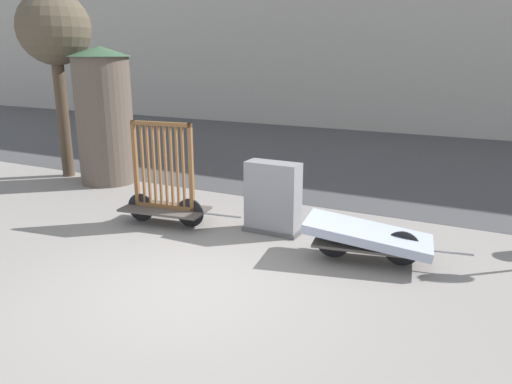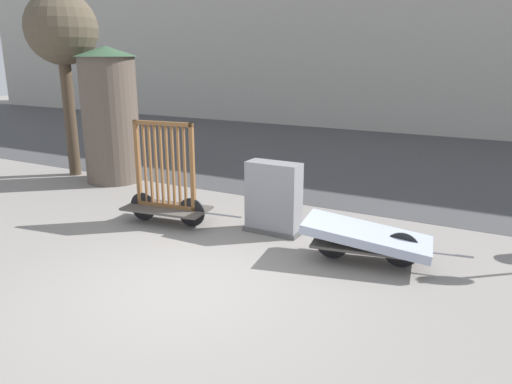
# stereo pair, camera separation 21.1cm
# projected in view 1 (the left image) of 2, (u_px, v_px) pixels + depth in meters

# --- Properties ---
(ground_plane) EXTENTS (60.00, 60.00, 0.00)m
(ground_plane) POSITION_uv_depth(u_px,v_px,m) (186.00, 290.00, 6.57)
(ground_plane) COLOR gray
(road_strip) EXTENTS (56.00, 10.50, 0.01)m
(road_strip) POSITION_uv_depth(u_px,v_px,m) (371.00, 158.00, 14.74)
(road_strip) COLOR #424244
(road_strip) RESTS_ON ground_plane
(bike_cart_with_bedframe) EXTENTS (2.28, 0.95, 1.87)m
(bike_cart_with_bedframe) POSITION_uv_depth(u_px,v_px,m) (164.00, 191.00, 8.96)
(bike_cart_with_bedframe) COLOR #4C4742
(bike_cart_with_bedframe) RESTS_ON ground_plane
(bike_cart_with_mattress) EXTENTS (2.44, 1.14, 0.62)m
(bike_cart_with_mattress) POSITION_uv_depth(u_px,v_px,m) (368.00, 236.00, 7.39)
(bike_cart_with_mattress) COLOR #4C4742
(bike_cart_with_mattress) RESTS_ON ground_plane
(utility_cabinet) EXTENTS (0.99, 0.44, 1.24)m
(utility_cabinet) POSITION_uv_depth(u_px,v_px,m) (273.00, 200.00, 8.56)
(utility_cabinet) COLOR #4C4C4C
(utility_cabinet) RESTS_ON ground_plane
(advertising_column) EXTENTS (1.45, 1.45, 3.18)m
(advertising_column) POSITION_uv_depth(u_px,v_px,m) (104.00, 115.00, 11.68)
(advertising_column) COLOR brown
(advertising_column) RESTS_ON ground_plane
(street_tree) EXTENTS (1.72, 1.72, 4.44)m
(street_tree) POSITION_uv_depth(u_px,v_px,m) (54.00, 32.00, 11.78)
(street_tree) COLOR #4C3D2D
(street_tree) RESTS_ON ground_plane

